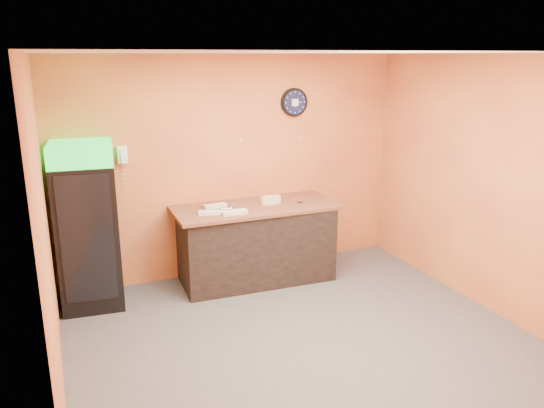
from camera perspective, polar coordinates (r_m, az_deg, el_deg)
floor at (r=5.57m, az=3.06°, el=-14.23°), size 4.50×4.50×0.00m
back_wall at (r=6.82m, az=-4.12°, el=4.01°), size 4.50×0.02×2.80m
left_wall at (r=4.54m, az=-23.17°, el=-3.26°), size 0.02×4.00×2.80m
right_wall at (r=6.32m, az=21.97°, el=1.95°), size 0.02×4.00×2.80m
ceiling at (r=4.83m, az=3.56°, el=15.94°), size 4.50×4.00×0.02m
beverage_cooler at (r=6.23m, az=-19.12°, el=-2.56°), size 0.72×0.73×1.88m
prep_counter at (r=6.74m, az=-1.77°, el=-4.34°), size 1.91×0.91×0.94m
wall_clock at (r=6.99m, az=2.40°, el=10.88°), size 0.37×0.06×0.37m
wall_phone at (r=6.42m, az=-15.81°, el=5.11°), size 0.11×0.10×0.20m
butcher_paper at (r=6.59m, az=-1.81°, el=-0.34°), size 2.05×0.92×0.04m
sub_roll_stack at (r=6.63m, az=-0.17°, el=0.43°), size 0.25×0.10×0.10m
wrapped_sandwich_left at (r=6.26m, az=-6.69°, el=-0.94°), size 0.29×0.17×0.04m
wrapped_sandwich_mid at (r=6.24m, az=-4.07°, el=-0.90°), size 0.31×0.12×0.04m
wrapped_sandwich_right at (r=6.52m, az=-6.11°, el=-0.22°), size 0.28×0.13×0.04m
kitchen_tool at (r=6.44m, az=-4.09°, el=-0.24°), size 0.07×0.07×0.07m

